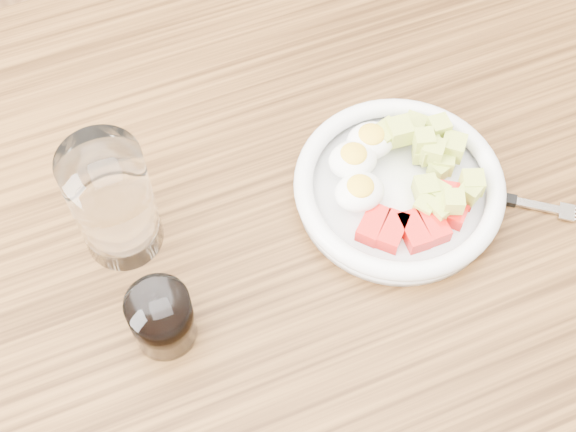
% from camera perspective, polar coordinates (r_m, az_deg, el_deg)
% --- Properties ---
extents(ground, '(4.00, 4.00, 0.00)m').
position_cam_1_polar(ground, '(1.58, 0.49, -14.79)').
color(ground, brown).
rests_on(ground, ground).
extents(dining_table, '(1.50, 0.90, 0.77)m').
position_cam_1_polar(dining_table, '(0.95, 0.79, -4.21)').
color(dining_table, brown).
rests_on(dining_table, ground).
extents(bowl, '(0.23, 0.23, 0.06)m').
position_cam_1_polar(bowl, '(0.88, 7.86, 2.26)').
color(bowl, white).
rests_on(bowl, dining_table).
extents(fork, '(0.16, 0.12, 0.01)m').
position_cam_1_polar(fork, '(0.91, 14.76, 1.26)').
color(fork, black).
rests_on(fork, dining_table).
extents(water_glass, '(0.08, 0.08, 0.15)m').
position_cam_1_polar(water_glass, '(0.81, -12.36, 1.00)').
color(water_glass, white).
rests_on(water_glass, dining_table).
extents(coffee_glass, '(0.06, 0.06, 0.07)m').
position_cam_1_polar(coffee_glass, '(0.79, -8.96, -7.20)').
color(coffee_glass, white).
rests_on(coffee_glass, dining_table).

